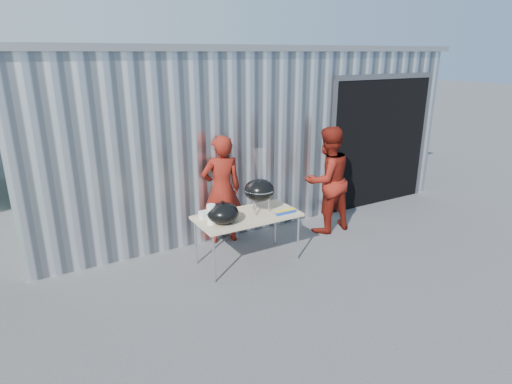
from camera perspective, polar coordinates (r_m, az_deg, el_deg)
ground at (r=6.09m, az=4.60°, el=-11.33°), size 80.00×80.00×0.00m
building at (r=9.87m, az=-6.12°, el=9.61°), size 8.20×6.20×3.10m
folding_table at (r=6.21m, az=-1.18°, el=-3.40°), size 1.50×0.75×0.75m
kettle_grill at (r=6.16m, az=0.44°, el=0.95°), size 0.45×0.45×0.94m
grill_lid at (r=5.87m, az=-4.43°, el=-2.83°), size 0.44×0.44×0.32m
paper_towels at (r=5.86m, az=-5.99°, el=-2.97°), size 0.12×0.12×0.28m
white_tub at (r=6.10m, az=-6.55°, el=-3.01°), size 0.20×0.15×0.10m
foil_box at (r=6.23m, az=4.01°, el=-2.66°), size 0.32×0.05×0.06m
person_cook at (r=6.88m, az=-4.58°, el=0.29°), size 0.71×0.54×1.77m
person_bystander at (r=7.38m, az=9.46°, el=1.58°), size 0.90×0.71×1.83m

